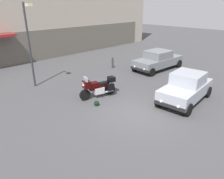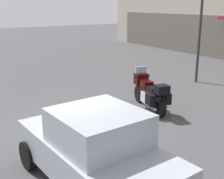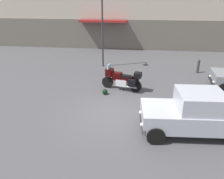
# 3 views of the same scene
# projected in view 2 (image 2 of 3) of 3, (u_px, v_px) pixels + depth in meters

# --- Properties ---
(ground_plane) EXTENTS (80.00, 80.00, 0.00)m
(ground_plane) POSITION_uv_depth(u_px,v_px,m) (78.00, 126.00, 8.94)
(ground_plane) COLOR #424244
(motorcycle) EXTENTS (2.23, 1.03, 1.36)m
(motorcycle) POSITION_uv_depth(u_px,v_px,m) (150.00, 92.00, 10.20)
(motorcycle) COLOR black
(motorcycle) RESTS_ON ground
(helmet) EXTENTS (0.28, 0.28, 0.28)m
(helmet) POSITION_uv_depth(u_px,v_px,m) (118.00, 103.00, 10.61)
(helmet) COLOR black
(helmet) RESTS_ON ground
(car_hatchback_near) EXTENTS (3.96, 2.03, 1.64)m
(car_hatchback_near) POSITION_uv_depth(u_px,v_px,m) (95.00, 150.00, 5.74)
(car_hatchback_near) COLOR #9EA3AD
(car_hatchback_near) RESTS_ON ground
(streetlamp_curbside) EXTENTS (0.28, 0.94, 5.14)m
(streetlamp_curbside) POSITION_uv_depth(u_px,v_px,m) (199.00, 14.00, 13.11)
(streetlamp_curbside) COLOR #2D2D33
(streetlamp_curbside) RESTS_ON ground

